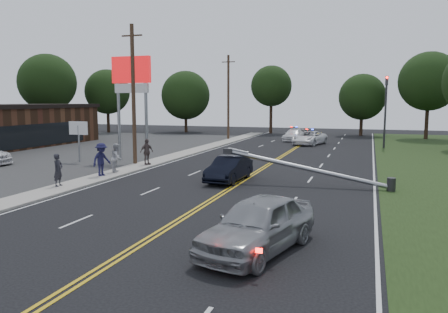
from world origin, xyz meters
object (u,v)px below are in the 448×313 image
(bystander_a, at_px, (58,170))
(bystander_c, at_px, (102,159))
(emergency_a, at_px, (309,138))
(small_sign, at_px, (78,132))
(fallen_streetlight, at_px, (315,170))
(bystander_b, at_px, (117,158))
(traffic_signal, at_px, (386,105))
(utility_pole_mid, at_px, (133,95))
(bystander_d, at_px, (147,152))
(pylon_sign, at_px, (132,83))
(crashed_sedan, at_px, (229,169))
(emergency_b, at_px, (294,135))
(utility_pole_far, at_px, (228,97))
(waiting_sedan, at_px, (258,224))

(bystander_a, relative_size, bystander_c, 0.87)
(emergency_a, xyz_separation_m, bystander_c, (-9.27, -24.45, 0.40))
(small_sign, relative_size, bystander_a, 1.78)
(fallen_streetlight, xyz_separation_m, bystander_b, (-12.53, 0.24, 0.12))
(traffic_signal, xyz_separation_m, utility_pole_mid, (-17.50, -18.00, 0.88))
(small_sign, distance_m, bystander_d, 6.07)
(bystander_a, bearing_deg, bystander_b, -7.84)
(bystander_d, bearing_deg, pylon_sign, 70.80)
(fallen_streetlight, xyz_separation_m, crashed_sedan, (-4.92, 0.07, -0.20))
(emergency_b, xyz_separation_m, bystander_d, (-6.58, -23.38, 0.37))
(utility_pole_far, bearing_deg, small_sign, -102.31)
(traffic_signal, relative_size, utility_pole_far, 0.70)
(bystander_c, bearing_deg, waiting_sedan, -114.29)
(fallen_streetlight, relative_size, emergency_a, 1.81)
(utility_pole_mid, height_order, bystander_d, utility_pole_mid)
(small_sign, distance_m, emergency_b, 26.30)
(crashed_sedan, relative_size, emergency_b, 0.94)
(bystander_c, xyz_separation_m, bystander_d, (0.35, 5.01, -0.08))
(fallen_streetlight, distance_m, bystander_b, 12.53)
(traffic_signal, distance_m, crashed_sedan, 23.97)
(bystander_b, bearing_deg, traffic_signal, -56.36)
(waiting_sedan, distance_m, bystander_a, 13.97)
(utility_pole_far, height_order, bystander_a, utility_pole_far)
(fallen_streetlight, bearing_deg, crashed_sedan, 179.18)
(fallen_streetlight, relative_size, waiting_sedan, 1.86)
(fallen_streetlight, xyz_separation_m, bystander_c, (-12.61, -1.31, 0.20))
(utility_pole_far, height_order, crashed_sedan, utility_pole_far)
(small_sign, relative_size, bystander_b, 1.69)
(utility_pole_far, relative_size, emergency_a, 1.94)
(emergency_a, bearing_deg, bystander_b, -97.02)
(utility_pole_mid, bearing_deg, small_sign, 180.00)
(bystander_b, bearing_deg, crashed_sedan, -110.21)
(pylon_sign, bearing_deg, emergency_a, 56.49)
(small_sign, height_order, emergency_a, small_sign)
(utility_pole_mid, xyz_separation_m, utility_pole_far, (0.00, 22.00, 0.00))
(bystander_c, bearing_deg, fallen_streetlight, -69.82)
(emergency_a, bearing_deg, utility_pole_mid, -102.85)
(emergency_b, xyz_separation_m, bystander_b, (-6.84, -26.84, 0.36))
(bystander_d, bearing_deg, crashed_sedan, -92.00)
(crashed_sedan, xyz_separation_m, emergency_b, (-0.77, 27.01, -0.04))
(emergency_a, xyz_separation_m, emergency_b, (-2.35, 3.95, -0.04))
(emergency_a, height_order, emergency_b, emergency_a)
(small_sign, height_order, utility_pole_far, utility_pole_far)
(pylon_sign, height_order, bystander_c, pylon_sign)
(fallen_streetlight, distance_m, bystander_a, 13.79)
(waiting_sedan, bearing_deg, utility_pole_far, 124.40)
(crashed_sedan, distance_m, waiting_sedan, 11.98)
(utility_pole_mid, distance_m, emergency_a, 22.05)
(small_sign, distance_m, bystander_b, 6.92)
(small_sign, relative_size, fallen_streetlight, 0.33)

